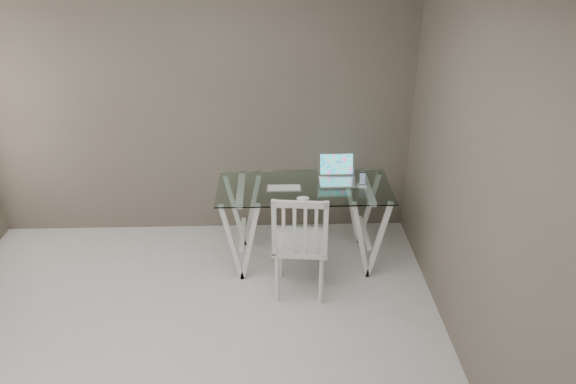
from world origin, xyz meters
name	(u,v)px	position (x,y,z in m)	size (l,w,h in m)	color
room	(133,157)	(-0.06, 0.02, 1.72)	(4.50, 4.52, 2.71)	beige
desk	(304,223)	(0.95, 1.61, 0.38)	(1.50, 0.70, 0.75)	silver
chair	(300,241)	(0.89, 1.07, 0.53)	(0.48, 0.48, 0.96)	silver
laptop	(337,174)	(1.25, 1.74, 0.80)	(0.32, 0.28, 0.22)	silver
keyboard	(284,188)	(0.78, 1.58, 0.75)	(0.30, 0.13, 0.01)	silver
mouse	(303,198)	(0.93, 1.36, 0.76)	(0.11, 0.06, 0.03)	white
phone_dock	(362,183)	(1.46, 1.60, 0.78)	(0.07, 0.07, 0.13)	white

